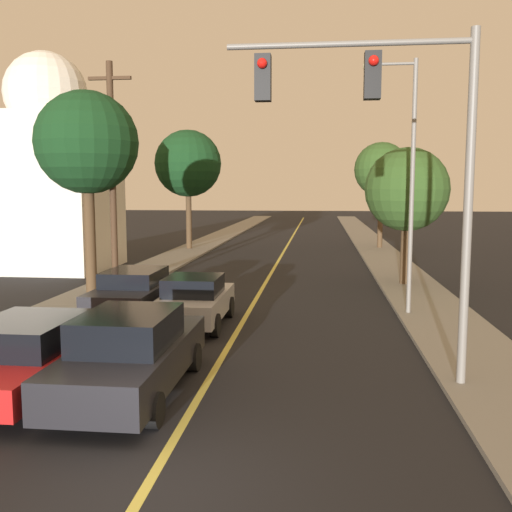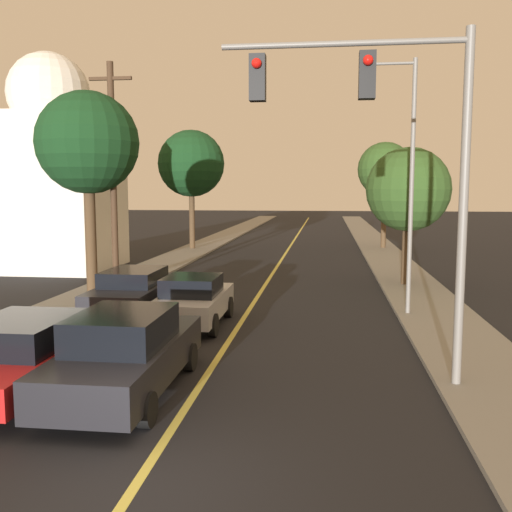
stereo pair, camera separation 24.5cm
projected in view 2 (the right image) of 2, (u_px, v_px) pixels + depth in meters
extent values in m
plane|color=black|center=(132.00, 492.00, 7.59)|extent=(200.00, 200.00, 0.00)
cube|color=black|center=(293.00, 242.00, 43.07)|extent=(9.53, 80.00, 0.01)
cube|color=#D1C14C|center=(293.00, 242.00, 43.07)|extent=(0.16, 76.00, 0.00)
cube|color=gray|center=(215.00, 241.00, 43.80)|extent=(2.50, 80.00, 0.12)
cube|color=gray|center=(374.00, 243.00, 42.33)|extent=(2.50, 80.00, 0.12)
cube|color=black|center=(127.00, 360.00, 11.18)|extent=(1.87, 4.93, 0.73)
cube|color=black|center=(122.00, 329.00, 10.91)|extent=(1.65, 2.22, 0.64)
cylinder|color=black|center=(113.00, 354.00, 12.84)|extent=(0.22, 0.62, 0.62)
cylinder|color=black|center=(190.00, 357.00, 12.62)|extent=(0.22, 0.62, 0.62)
cylinder|color=black|center=(47.00, 405.00, 9.83)|extent=(0.22, 0.62, 0.62)
cylinder|color=black|center=(147.00, 410.00, 9.61)|extent=(0.22, 0.62, 0.62)
cube|color=#A5A8B2|center=(193.00, 304.00, 16.76)|extent=(1.74, 3.97, 0.64)
cube|color=black|center=(192.00, 285.00, 16.53)|extent=(1.53, 1.79, 0.53)
cylinder|color=black|center=(177.00, 306.00, 18.11)|extent=(0.22, 0.65, 0.65)
cylinder|color=black|center=(228.00, 307.00, 17.91)|extent=(0.22, 0.65, 0.65)
cylinder|color=black|center=(154.00, 324.00, 15.69)|extent=(0.22, 0.65, 0.65)
cylinder|color=black|center=(213.00, 325.00, 15.48)|extent=(0.22, 0.65, 0.65)
cube|color=red|center=(29.00, 357.00, 11.54)|extent=(1.99, 5.08, 0.56)
cube|color=black|center=(22.00, 333.00, 11.27)|extent=(1.75, 2.29, 0.57)
cylinder|color=black|center=(26.00, 348.00, 13.24)|extent=(0.22, 0.69, 0.69)
cylinder|color=black|center=(104.00, 351.00, 13.01)|extent=(0.22, 0.69, 0.69)
cylinder|color=black|center=(34.00, 401.00, 9.90)|extent=(0.22, 0.69, 0.69)
cube|color=black|center=(136.00, 294.00, 18.03)|extent=(1.83, 4.86, 0.72)
cube|color=black|center=(134.00, 277.00, 17.76)|extent=(1.61, 2.19, 0.47)
cylinder|color=black|center=(127.00, 296.00, 19.66)|extent=(0.22, 0.68, 0.68)
cylinder|color=black|center=(176.00, 297.00, 19.45)|extent=(0.22, 0.68, 0.68)
cylinder|color=black|center=(91.00, 315.00, 16.69)|extent=(0.22, 0.68, 0.68)
cylinder|color=black|center=(148.00, 317.00, 16.47)|extent=(0.22, 0.68, 0.68)
cylinder|color=slate|center=(463.00, 211.00, 11.09)|extent=(0.18, 0.18, 6.94)
cylinder|color=slate|center=(343.00, 43.00, 11.01)|extent=(4.75, 0.12, 0.12)
cube|color=black|center=(367.00, 75.00, 11.02)|extent=(0.32, 0.28, 0.90)
sphere|color=red|center=(368.00, 60.00, 10.81)|extent=(0.20, 0.20, 0.20)
cube|color=black|center=(258.00, 78.00, 11.28)|extent=(0.32, 0.28, 0.90)
sphere|color=red|center=(256.00, 63.00, 11.07)|extent=(0.20, 0.20, 0.20)
cylinder|color=slate|center=(411.00, 188.00, 17.59)|extent=(0.14, 0.14, 7.82)
cylinder|color=slate|center=(392.00, 63.00, 17.24)|extent=(1.41, 0.09, 0.09)
sphere|color=beige|center=(368.00, 66.00, 17.33)|extent=(0.36, 0.36, 0.36)
cylinder|color=#422D1E|center=(113.00, 179.00, 21.13)|extent=(0.24, 0.24, 8.49)
cube|color=#422D1E|center=(110.00, 78.00, 20.70)|extent=(1.60, 0.12, 0.12)
cylinder|color=#4C3823|center=(91.00, 237.00, 21.13)|extent=(0.40, 0.40, 4.27)
sphere|color=#143819|center=(88.00, 143.00, 20.73)|extent=(3.72, 3.72, 3.72)
cylinder|color=#4C3823|center=(192.00, 218.00, 37.49)|extent=(0.36, 0.36, 4.04)
sphere|color=#143819|center=(191.00, 163.00, 37.08)|extent=(4.33, 4.33, 4.33)
cylinder|color=#4C3823|center=(406.00, 251.00, 23.41)|extent=(0.37, 0.37, 2.69)
sphere|color=#2D4C1E|center=(408.00, 189.00, 23.12)|extent=(3.41, 3.41, 3.41)
cylinder|color=#4C3823|center=(384.00, 218.00, 37.96)|extent=(0.34, 0.34, 3.94)
sphere|color=#2D4C1E|center=(385.00, 169.00, 37.58)|extent=(3.58, 3.58, 3.58)
cube|color=silver|center=(53.00, 194.00, 28.58)|extent=(5.76, 5.76, 7.58)
sphere|color=silver|center=(49.00, 94.00, 28.01)|extent=(3.99, 3.99, 3.99)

